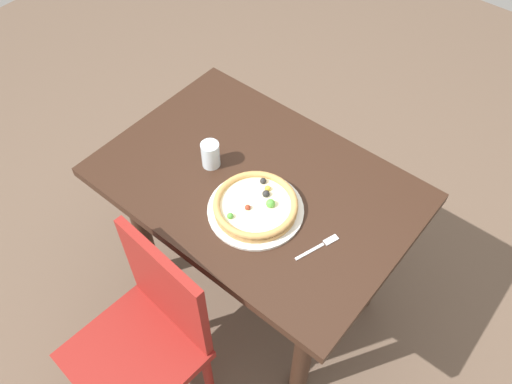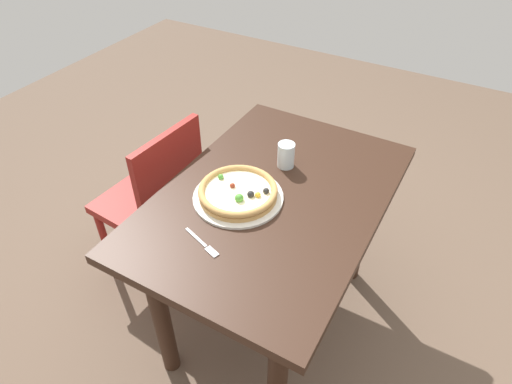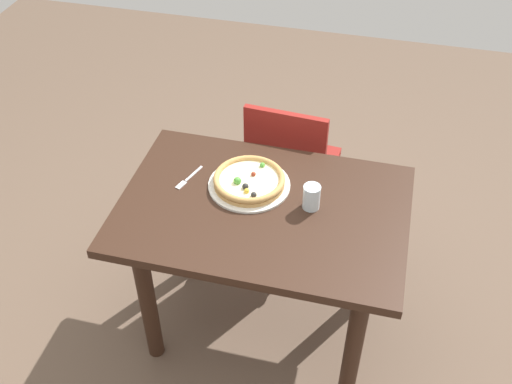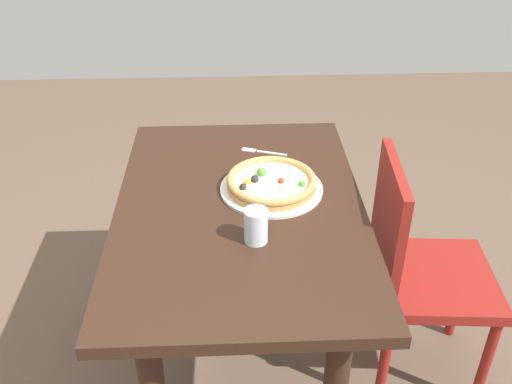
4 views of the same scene
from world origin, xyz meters
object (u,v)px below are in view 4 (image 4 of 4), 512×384
at_px(dining_table, 241,239).
at_px(pizza, 271,182).
at_px(chair_near, 417,268).
at_px(drinking_glass, 256,226).
at_px(plate, 271,189).
at_px(fork, 260,152).

relative_size(dining_table, pizza, 3.89).
relative_size(chair_near, pizza, 3.05).
height_order(dining_table, drinking_glass, drinking_glass).
xyz_separation_m(chair_near, drinking_glass, (-0.18, 0.55, 0.33)).
bearing_deg(plate, chair_near, -98.83).
bearing_deg(dining_table, fork, -13.40).
bearing_deg(drinking_glass, plate, -13.27).
height_order(plate, fork, plate).
height_order(dining_table, chair_near, chair_near).
bearing_deg(dining_table, drinking_glass, -167.05).
bearing_deg(chair_near, dining_table, -85.25).
relative_size(plate, fork, 2.04).
bearing_deg(pizza, chair_near, -98.83).
bearing_deg(drinking_glass, dining_table, 12.95).
xyz_separation_m(dining_table, plate, (0.08, -0.10, 0.14)).
xyz_separation_m(dining_table, pizza, (0.08, -0.10, 0.16)).
bearing_deg(plate, dining_table, 128.44).
relative_size(chair_near, fork, 5.42).
height_order(plate, drinking_glass, drinking_glass).
bearing_deg(pizza, dining_table, 128.64).
distance_m(dining_table, pizza, 0.21).
distance_m(dining_table, fork, 0.37).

